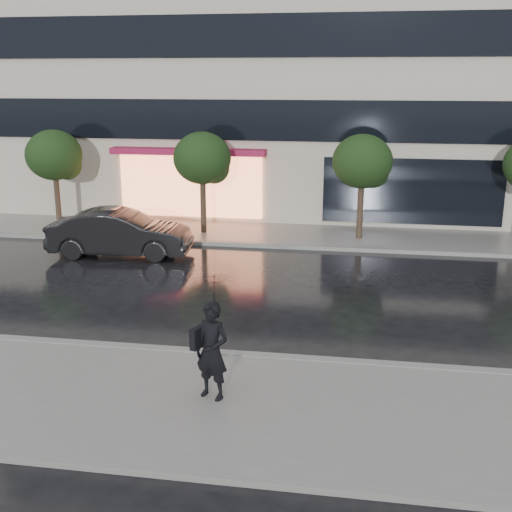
# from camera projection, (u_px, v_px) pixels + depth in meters

# --- Properties ---
(ground) EXTENTS (120.00, 120.00, 0.00)m
(ground) POSITION_uv_depth(u_px,v_px,m) (227.00, 339.00, 15.13)
(ground) COLOR black
(ground) RESTS_ON ground
(sidewalk_near) EXTENTS (60.00, 4.50, 0.12)m
(sidewalk_near) POSITION_uv_depth(u_px,v_px,m) (192.00, 404.00, 12.02)
(sidewalk_near) COLOR slate
(sidewalk_near) RESTS_ON ground
(sidewalk_far) EXTENTS (60.00, 3.50, 0.12)m
(sidewalk_far) POSITION_uv_depth(u_px,v_px,m) (281.00, 235.00, 24.85)
(sidewalk_far) COLOR slate
(sidewalk_far) RESTS_ON ground
(curb_near) EXTENTS (60.00, 0.25, 0.14)m
(curb_near) POSITION_uv_depth(u_px,v_px,m) (218.00, 354.00, 14.16)
(curb_near) COLOR gray
(curb_near) RESTS_ON ground
(curb_far) EXTENTS (60.00, 0.25, 0.14)m
(curb_far) POSITION_uv_depth(u_px,v_px,m) (275.00, 246.00, 23.19)
(curb_far) COLOR gray
(curb_far) RESTS_ON ground
(office_building) EXTENTS (30.00, 12.76, 18.00)m
(office_building) POSITION_uv_depth(u_px,v_px,m) (303.00, 9.00, 29.77)
(office_building) COLOR beige
(office_building) RESTS_ON ground
(tree_far_west) EXTENTS (2.20, 2.20, 3.99)m
(tree_far_west) POSITION_uv_depth(u_px,v_px,m) (56.00, 157.00, 25.25)
(tree_far_west) COLOR #33261C
(tree_far_west) RESTS_ON ground
(tree_mid_west) EXTENTS (2.20, 2.20, 3.99)m
(tree_mid_west) POSITION_uv_depth(u_px,v_px,m) (204.00, 160.00, 24.32)
(tree_mid_west) COLOR #33261C
(tree_mid_west) RESTS_ON ground
(tree_mid_east) EXTENTS (2.20, 2.20, 3.99)m
(tree_mid_east) POSITION_uv_depth(u_px,v_px,m) (364.00, 163.00, 23.39)
(tree_mid_east) COLOR #33261C
(tree_mid_east) RESTS_ON ground
(parked_car) EXTENTS (4.95, 2.04, 1.59)m
(parked_car) POSITION_uv_depth(u_px,v_px,m) (120.00, 233.00, 22.00)
(parked_car) COLOR black
(parked_car) RESTS_ON ground
(pedestrian_with_umbrella) EXTENTS (1.05, 1.06, 2.45)m
(pedestrian_with_umbrella) POSITION_uv_depth(u_px,v_px,m) (213.00, 326.00, 11.77)
(pedestrian_with_umbrella) COLOR black
(pedestrian_with_umbrella) RESTS_ON sidewalk_near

